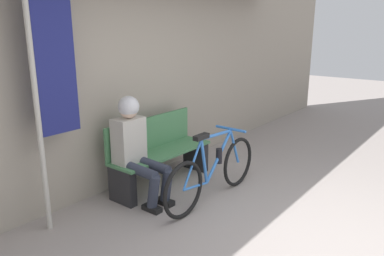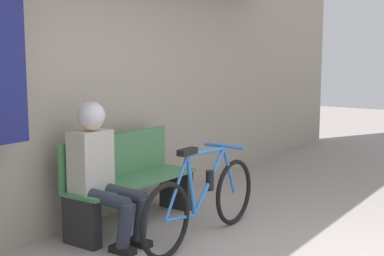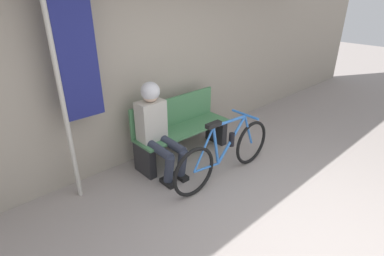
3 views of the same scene
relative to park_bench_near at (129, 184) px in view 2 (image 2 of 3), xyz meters
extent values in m
cube|color=#9E9384|center=(-0.40, 0.41, 1.23)|extent=(12.00, 0.12, 3.20)
cube|color=#477F51|center=(0.00, -0.05, 0.04)|extent=(1.41, 0.42, 0.03)
cube|color=#477F51|center=(0.00, 0.14, 0.25)|extent=(1.41, 0.03, 0.40)
cube|color=#232326|center=(-0.65, -0.05, -0.18)|extent=(0.10, 0.36, 0.40)
cube|color=#232326|center=(0.65, -0.05, -0.18)|extent=(0.10, 0.36, 0.40)
torus|color=black|center=(-0.49, -0.79, -0.07)|extent=(0.60, 0.04, 0.60)
torus|color=black|center=(0.55, -0.79, -0.07)|extent=(0.60, 0.04, 0.60)
cylinder|color=blue|center=(0.08, -0.79, 0.38)|extent=(0.56, 0.03, 0.06)
cylinder|color=blue|center=(0.14, -0.79, 0.12)|extent=(0.48, 0.03, 0.51)
cylinder|color=blue|center=(-0.14, -0.79, 0.13)|extent=(0.14, 0.03, 0.53)
cylinder|color=blue|center=(-0.29, -0.79, -0.10)|extent=(0.40, 0.03, 0.08)
cylinder|color=blue|center=(-0.34, -0.79, 0.16)|extent=(0.31, 0.02, 0.48)
cylinder|color=blue|center=(0.46, -0.79, 0.14)|extent=(0.21, 0.03, 0.45)
cube|color=black|center=(-0.20, -0.79, 0.42)|extent=(0.20, 0.07, 0.05)
cylinder|color=blue|center=(0.36, -0.79, 0.38)|extent=(0.03, 0.40, 0.03)
cylinder|color=black|center=(0.14, -0.79, 0.12)|extent=(0.07, 0.07, 0.17)
cylinder|color=#2D3342|center=(-0.59, -0.28, 0.04)|extent=(0.11, 0.45, 0.13)
cylinder|color=#2D3342|center=(-0.59, -0.47, -0.14)|extent=(0.11, 0.17, 0.37)
cube|color=black|center=(-0.59, -0.44, -0.35)|extent=(0.10, 0.22, 0.06)
cylinder|color=#2D3342|center=(-0.39, -0.28, 0.04)|extent=(0.11, 0.45, 0.13)
cylinder|color=#2D3342|center=(-0.39, -0.47, -0.14)|extent=(0.11, 0.17, 0.37)
cube|color=black|center=(-0.39, -0.44, -0.35)|extent=(0.10, 0.22, 0.06)
cube|color=#B7B2A8|center=(-0.49, -0.01, 0.31)|extent=(0.34, 0.22, 0.50)
sphere|color=beige|center=(-0.49, -0.03, 0.66)|extent=(0.20, 0.20, 0.20)
sphere|color=silver|center=(-0.49, -0.03, 0.69)|extent=(0.23, 0.23, 0.23)
cube|color=navy|center=(-1.24, 0.09, 1.19)|extent=(0.40, 0.02, 1.31)
camera|label=1|loc=(-3.14, -3.01, 1.52)|focal=35.00mm
camera|label=2|loc=(-3.60, -3.18, 1.19)|focal=50.00mm
camera|label=3|loc=(-2.40, -2.85, 1.79)|focal=28.00mm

